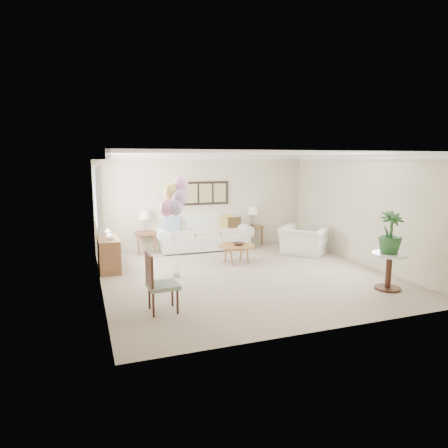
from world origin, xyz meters
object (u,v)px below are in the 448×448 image
object	(u,v)px
coffee_table	(237,246)
accent_chair	(158,281)
balloon_cluster	(175,198)
sofa	(203,235)
armchair	(303,241)

from	to	relation	value
coffee_table	accent_chair	distance (m)	3.44
balloon_cluster	sofa	bearing A→B (deg)	61.16
armchair	coffee_table	bearing A→B (deg)	56.54
accent_chair	balloon_cluster	distance (m)	2.30
coffee_table	armchair	distance (m)	2.01
sofa	balloon_cluster	bearing A→B (deg)	-118.84
sofa	armchair	world-z (taller)	sofa
armchair	balloon_cluster	world-z (taller)	balloon_cluster
sofa	coffee_table	bearing A→B (deg)	-79.90
sofa	accent_chair	bearing A→B (deg)	-115.64
sofa	coffee_table	xyz separation A→B (m)	(0.31, -1.76, 0.02)
armchair	balloon_cluster	xyz separation A→B (m)	(-3.63, -0.90, 1.33)
sofa	accent_chair	size ratio (longest dim) A/B	2.68
coffee_table	armchair	xyz separation A→B (m)	(1.99, 0.24, -0.05)
accent_chair	sofa	bearing A→B (deg)	64.36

